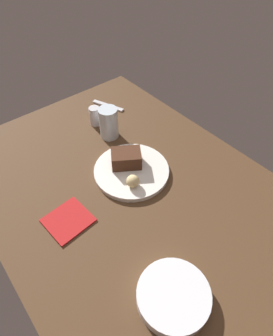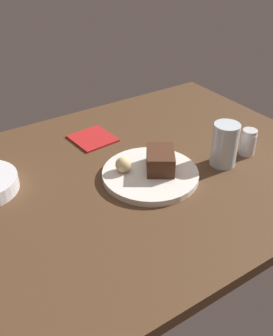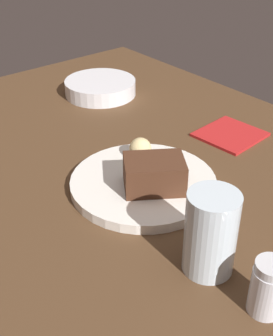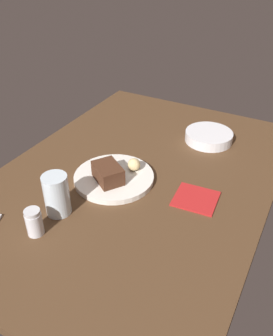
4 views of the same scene
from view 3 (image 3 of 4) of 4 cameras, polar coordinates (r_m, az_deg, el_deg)
dining_table at (r=87.25cm, az=0.82°, el=-0.43°), size 120.00×84.00×3.00cm
dessert_plate at (r=79.63cm, az=0.86°, el=-1.93°), size 25.49×25.49×1.74cm
chocolate_cake_slice at (r=75.69cm, az=2.23°, el=-0.74°), size 11.46×12.23×5.35cm
bread_roll at (r=84.05cm, az=0.53°, el=2.42°), size 4.12×4.12×4.12cm
salt_shaker at (r=59.32cm, az=16.11°, el=-14.16°), size 4.38×4.38×7.73cm
water_glass at (r=61.71cm, az=9.25°, el=-8.03°), size 7.10×7.10×12.22cm
side_bowl at (r=116.22cm, az=-4.54°, el=10.01°), size 17.66×17.66×3.72cm
folded_napkin at (r=98.40cm, az=11.63°, el=4.12°), size 12.77×13.40×0.60cm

